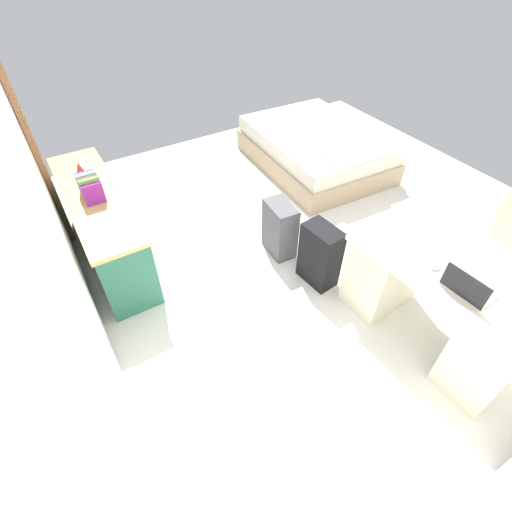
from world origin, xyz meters
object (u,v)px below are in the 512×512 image
at_px(suitcase_spare_grey, 280,229).
at_px(computer_mouse, 436,267).
at_px(suitcase_black, 320,255).
at_px(figurine_small, 79,168).
at_px(laptop, 467,288).
at_px(office_chair, 491,254).
at_px(credenza, 104,226).
at_px(bed, 316,149).
at_px(desk, 435,304).

relative_size(suitcase_spare_grey, computer_mouse, 5.75).
relative_size(suitcase_black, computer_mouse, 6.18).
height_order(suitcase_black, figurine_small, figurine_small).
bearing_deg(computer_mouse, suitcase_black, 15.09).
height_order(suitcase_spare_grey, computer_mouse, computer_mouse).
bearing_deg(laptop, figurine_small, 32.31).
bearing_deg(office_chair, suitcase_spare_grey, 43.09).
bearing_deg(laptop, computer_mouse, -5.38).
height_order(suitcase_black, computer_mouse, computer_mouse).
relative_size(credenza, suitcase_spare_grey, 3.13).
bearing_deg(credenza, bed, -82.97).
bearing_deg(office_chair, suitcase_black, 54.75).
bearing_deg(figurine_small, suitcase_black, -138.58).
distance_m(office_chair, laptop, 1.05).
height_order(bed, figurine_small, figurine_small).
xyz_separation_m(desk, laptop, (-0.18, 0.08, 0.41)).
bearing_deg(figurine_small, office_chair, -133.50).
distance_m(desk, suitcase_black, 1.03).
bearing_deg(credenza, computer_mouse, -139.99).
bearing_deg(credenza, desk, -140.14).
distance_m(suitcase_black, laptop, 1.27).
height_order(desk, credenza, desk).
height_order(suitcase_black, suitcase_spare_grey, suitcase_black).
relative_size(desk, credenza, 0.82).
distance_m(suitcase_spare_grey, figurine_small, 2.03).
bearing_deg(figurine_small, bed, -91.59).
bearing_deg(office_chair, figurine_small, 46.50).
xyz_separation_m(bed, computer_mouse, (-2.60, 1.00, 0.52)).
bearing_deg(computer_mouse, bed, -24.66).
relative_size(credenza, computer_mouse, 18.00).
bearing_deg(credenza, office_chair, -128.44).
distance_m(office_chair, bed, 2.58).
distance_m(suitcase_spare_grey, laptop, 1.78).
bearing_deg(office_chair, credenza, 51.56).
relative_size(suitcase_black, laptop, 1.91).
bearing_deg(bed, computer_mouse, 158.98).
distance_m(bed, laptop, 3.08).
distance_m(credenza, suitcase_black, 2.09).
height_order(credenza, bed, credenza).
height_order(desk, figurine_small, figurine_small).
xyz_separation_m(credenza, bed, (0.35, -2.88, -0.13)).
height_order(desk, laptop, laptop).
bearing_deg(bed, office_chair, 178.01).
bearing_deg(desk, suitcase_spare_grey, 16.55).
distance_m(desk, laptop, 0.45).
relative_size(bed, computer_mouse, 19.69).
bearing_deg(suitcase_black, desk, -165.27).
height_order(laptop, figurine_small, laptop).
relative_size(suitcase_spare_grey, figurine_small, 5.22).
height_order(credenza, figurine_small, figurine_small).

